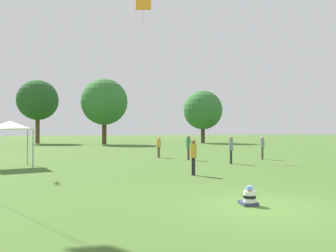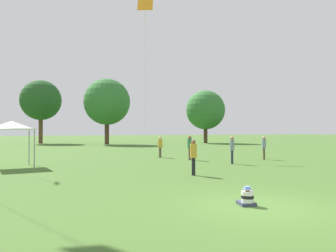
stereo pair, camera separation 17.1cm
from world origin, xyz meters
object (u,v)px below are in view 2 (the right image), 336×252
object	(u,v)px
canopy_tent	(12,126)
distant_tree_3	(107,102)
person_standing_2	(193,154)
kite_3	(145,8)
person_standing_0	(232,147)
person_standing_4	(264,145)
person_standing_3	(160,145)
person_standing_1	(190,145)
distant_tree_0	(205,110)
distant_tree_2	(41,100)
seated_toddler	(247,198)

from	to	relation	value
canopy_tent	distant_tree_3	distance (m)	33.22
person_standing_2	kite_3	bearing A→B (deg)	-63.35
person_standing_0	person_standing_4	distance (m)	4.53
person_standing_3	person_standing_0	bearing A→B (deg)	158.10
person_standing_1	distant_tree_0	size ratio (longest dim) A/B	0.19
person_standing_1	distant_tree_2	distance (m)	40.26
seated_toddler	person_standing_4	distance (m)	16.14
seated_toddler	canopy_tent	size ratio (longest dim) A/B	0.23
kite_3	distant_tree_3	size ratio (longest dim) A/B	1.37
canopy_tent	distant_tree_0	xyz separation A→B (m)	(29.47, 29.65, 3.40)
person_standing_2	person_standing_4	world-z (taller)	person_standing_4
seated_toddler	distant_tree_2	distance (m)	53.32
person_standing_4	kite_3	world-z (taller)	kite_3
person_standing_0	distant_tree_2	xyz separation A→B (m)	(-11.18, 42.21, 6.35)
kite_3	distant_tree_3	world-z (taller)	kite_3
person_standing_1	kite_3	distance (m)	14.32
person_standing_1	person_standing_3	bearing A→B (deg)	54.92
canopy_tent	distant_tree_3	world-z (taller)	distant_tree_3
canopy_tent	distant_tree_3	bearing A→B (deg)	68.58
kite_3	distant_tree_2	distance (m)	33.47
seated_toddler	distant_tree_2	bearing A→B (deg)	109.30
canopy_tent	kite_3	bearing A→B (deg)	33.42
kite_3	distant_tree_3	xyz separation A→B (m)	(1.26, 23.56, -6.82)
kite_3	person_standing_1	bearing A→B (deg)	-11.44
person_standing_2	distant_tree_3	size ratio (longest dim) A/B	0.17
person_standing_0	kite_3	distance (m)	16.54
seated_toddler	person_standing_4	world-z (taller)	person_standing_4
person_standing_2	person_standing_4	bearing A→B (deg)	-111.35
seated_toddler	person_standing_0	xyz separation A→B (m)	(6.30, 10.39, 0.90)
person_standing_4	distant_tree_0	distance (m)	33.66
person_standing_0	distant_tree_2	size ratio (longest dim) A/B	0.17
person_standing_2	kite_3	xyz separation A→B (m)	(2.21, 14.42, 12.60)
person_standing_0	canopy_tent	distance (m)	13.87
kite_3	person_standing_4	bearing A→B (deg)	15.74
person_standing_0	distant_tree_2	world-z (taller)	distant_tree_2
distant_tree_0	person_standing_4	bearing A→B (deg)	-111.06
person_standing_4	distant_tree_0	xyz separation A→B (m)	(11.97, 31.08, 4.81)
person_standing_1	canopy_tent	world-z (taller)	canopy_tent
canopy_tent	seated_toddler	bearing A→B (deg)	-62.69
person_standing_0	kite_3	size ratio (longest dim) A/B	0.12
person_standing_0	distant_tree_3	distance (m)	34.51
kite_3	person_standing_2	bearing A→B (deg)	-31.26
distant_tree_2	distant_tree_3	bearing A→B (deg)	-39.92
person_standing_2	kite_3	distance (m)	19.28
person_standing_3	distant_tree_0	distance (m)	32.62
seated_toddler	person_standing_1	xyz separation A→B (m)	(4.99, 14.10, 0.88)
distant_tree_2	person_standing_2	bearing A→B (deg)	-82.19
person_standing_2	kite_3	size ratio (longest dim) A/B	0.12
person_standing_4	distant_tree_3	world-z (taller)	distant_tree_3
distant_tree_2	seated_toddler	bearing A→B (deg)	-84.70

